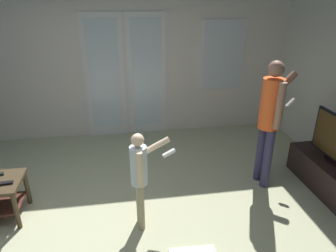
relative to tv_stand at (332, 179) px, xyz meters
name	(u,v)px	position (x,y,z in m)	size (l,w,h in m)	color
ground_plane	(103,243)	(-2.79, -0.42, -0.20)	(6.39, 5.38, 0.02)	#B0B18B
wall_back_with_doors	(106,53)	(-2.72, 2.23, 1.22)	(6.39, 0.09, 2.91)	silver
tv_stand	(332,179)	(0.00, 0.00, 0.00)	(0.45, 1.32, 0.38)	black
person_adult	(271,114)	(-0.76, 0.34, 0.77)	(0.56, 0.47, 1.61)	#393457
person_child	(140,173)	(-2.38, -0.23, 0.46)	(0.48, 0.31, 1.08)	tan
loose_keyboard	(192,252)	(-1.94, -0.70, -0.18)	(0.45, 0.15, 0.02)	white
tv_remote_black	(4,183)	(-3.79, 0.08, 0.28)	(0.17, 0.05, 0.02)	black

